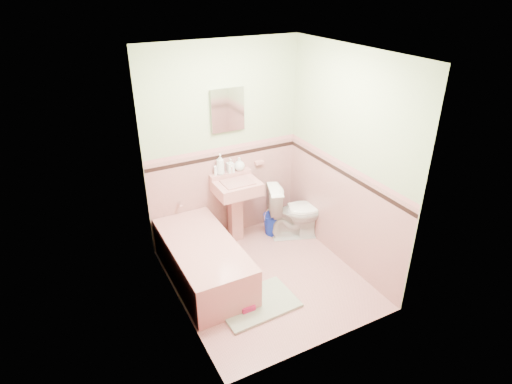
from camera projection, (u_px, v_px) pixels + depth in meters
name	position (u px, v px, depth m)	size (l,w,h in m)	color
floor	(266.00, 278.00, 4.90)	(2.20, 2.20, 0.00)	tan
ceiling	(269.00, 52.00, 3.76)	(2.20, 2.20, 0.00)	white
wall_back	(224.00, 146.00, 5.20)	(2.50, 2.50, 0.00)	beige
wall_front	(333.00, 232.00, 3.47)	(2.50, 2.50, 0.00)	beige
wall_left	(172.00, 202.00, 3.92)	(2.50, 2.50, 0.00)	beige
wall_right	(346.00, 162.00, 4.75)	(2.50, 2.50, 0.00)	beige
wainscot_back	(226.00, 193.00, 5.49)	(2.00, 2.00, 0.00)	tan
wainscot_front	(326.00, 293.00, 3.77)	(2.00, 2.00, 0.00)	tan
wainscot_left	(179.00, 259.00, 4.22)	(2.20, 2.20, 0.00)	tan
wainscot_right	(340.00, 213.00, 5.04)	(2.20, 2.20, 0.00)	tan
accent_back	(225.00, 156.00, 5.25)	(2.00, 2.00, 0.00)	black
accent_front	(330.00, 244.00, 3.54)	(2.00, 2.00, 0.00)	black
accent_left	(176.00, 214.00, 3.99)	(2.20, 2.20, 0.00)	black
accent_right	(343.00, 173.00, 4.80)	(2.20, 2.20, 0.00)	black
cap_back	(224.00, 148.00, 5.20)	(2.00, 2.00, 0.00)	tan
cap_front	(331.00, 234.00, 3.50)	(2.00, 2.00, 0.00)	tan
cap_left	(175.00, 204.00, 3.94)	(2.20, 2.20, 0.00)	tan
cap_right	(344.00, 165.00, 4.75)	(2.20, 2.20, 0.00)	tan
bathtub	(203.00, 262.00, 4.80)	(0.70, 1.50, 0.45)	tan
tub_faucet	(180.00, 203.00, 5.19)	(0.04, 0.04, 0.12)	silver
sink	(237.00, 212.00, 5.41)	(0.54, 0.48, 0.85)	tan
sink_faucet	(232.00, 170.00, 5.28)	(0.02, 0.02, 0.10)	silver
medicine_cabinet	(227.00, 110.00, 4.99)	(0.40, 0.04, 0.50)	white
soap_dish	(259.00, 162.00, 5.50)	(0.11, 0.07, 0.04)	tan
soap_bottle_left	(220.00, 164.00, 5.21)	(0.10, 0.10, 0.27)	#B2B2B2
soap_bottle_mid	(230.00, 165.00, 5.29)	(0.08, 0.08, 0.18)	#B2B2B2
soap_bottle_right	(239.00, 164.00, 5.34)	(0.13, 0.13, 0.17)	#B2B2B2
tube	(215.00, 171.00, 5.22)	(0.04, 0.04, 0.12)	white
toilet	(295.00, 211.00, 5.55)	(0.41, 0.72, 0.73)	white
bucket	(274.00, 224.00, 5.70)	(0.28, 0.28, 0.28)	#0E28A9
bath_mat	(257.00, 303.00, 4.50)	(0.81, 0.54, 0.03)	gray
shoe	(248.00, 308.00, 4.37)	(0.14, 0.07, 0.06)	#BF1E59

